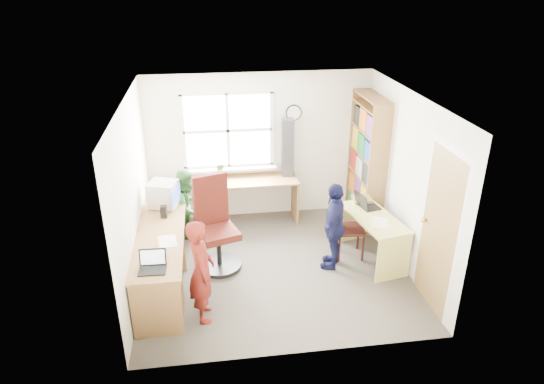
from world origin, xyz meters
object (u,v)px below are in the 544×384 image
Objects in this scene: bookshelf at (367,164)px; person_red at (201,271)px; potted_plant at (219,172)px; person_navy at (334,226)px; right_desk at (373,228)px; laptop_right at (365,204)px; swivel_chair at (216,229)px; l_desk at (177,257)px; laptop_left at (152,265)px; cd_tower at (288,148)px; crt_monitor at (164,194)px; wooden_chair at (345,225)px; person_green at (188,207)px.

bookshelf is 1.63× the size of person_red.
person_navy is at bearing -45.68° from potted_plant.
right_desk is 2.55m from potted_plant.
person_red is at bearing 105.00° from laptop_right.
bookshelf reaches higher than swivel_chair.
laptop_left is (-0.22, -0.67, 0.34)m from l_desk.
laptop_right is at bearing -47.69° from cd_tower.
cd_tower is (-1.21, 0.35, 0.22)m from bookshelf.
right_desk is 0.95× the size of swivel_chair.
right_desk is 2.98m from crt_monitor.
wooden_chair is at bearing 104.19° from laptop_right.
laptop_left is 0.79× the size of laptop_right.
cd_tower is at bearing 163.92° from bookshelf.
laptop_right is 2.61m from person_green.
crt_monitor is 0.36× the size of person_red.
laptop_right is at bearing -65.83° from person_red.
l_desk is 1.91m from potted_plant.
swivel_chair is (-2.19, 0.16, 0.08)m from right_desk.
wooden_chair is at bearing -76.84° from person_green.
l_desk is at bearing -163.07° from wooden_chair.
person_green is (0.35, 1.82, -0.20)m from laptop_left.
crt_monitor is at bearing -151.00° from cd_tower.
person_red is at bearing -169.31° from right_desk.
wooden_chair is at bearing -120.90° from bookshelf.
l_desk is 3.25× the size of wooden_chair.
crt_monitor is 1.66m from person_red.
bookshelf is 7.19× the size of potted_plant.
l_desk is 7.47× the size of laptop_right.
person_navy is (2.34, 0.90, -0.17)m from laptop_left.
bookshelf reaches higher than crt_monitor.
potted_plant is (-2.05, 1.11, 0.17)m from laptop_right.
right_desk is at bearing 6.01° from crt_monitor.
laptop_left is at bearing -150.40° from wooden_chair.
l_desk is 2.24× the size of swivel_chair.
bookshelf reaches higher than right_desk.
bookshelf is 2.87m from person_green.
person_red reaches higher than person_navy.
crt_monitor is 2.89m from laptop_right.
right_desk is 2.59m from person_red.
wooden_chair is (-0.60, -1.01, -0.51)m from bookshelf.
crt_monitor is 0.52m from person_green.
person_green is (-2.82, -0.32, -0.40)m from bookshelf.
bookshelf is 3.19m from crt_monitor.
cd_tower is at bearing 25.20° from laptop_right.
crt_monitor is (-0.18, 0.91, 0.48)m from l_desk.
bookshelf is at bearing 64.91° from wooden_chair.
wooden_chair is 2.61m from crt_monitor.
laptop_right is at bearing 82.91° from right_desk.
person_green is at bearing -130.13° from potted_plant.
l_desk is 2.35× the size of right_desk.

